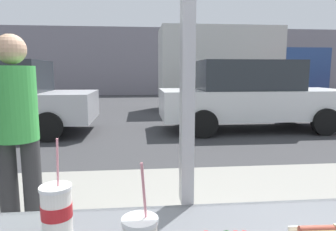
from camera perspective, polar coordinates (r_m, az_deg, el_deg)
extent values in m
plane|color=#38383A|center=(9.23, -4.35, -1.02)|extent=(60.00, 60.00, 0.00)
cube|color=gray|center=(3.06, -1.45, -19.41)|extent=(16.00, 2.80, 0.13)
cube|color=#404245|center=(1.27, 3.82, -17.07)|extent=(2.05, 0.02, 0.02)
cube|color=#9E9EA3|center=(1.21, 3.72, 14.19)|extent=(0.05, 0.08, 1.32)
cube|color=gray|center=(20.22, -5.15, 10.07)|extent=(28.00, 1.20, 4.27)
cylinder|color=black|center=(0.83, -5.31, -19.75)|extent=(0.08, 0.08, 0.01)
cylinder|color=white|center=(0.82, -5.32, -19.14)|extent=(0.10, 0.10, 0.01)
cylinder|color=pink|center=(0.79, -4.48, -15.20)|extent=(0.02, 0.05, 0.20)
cylinder|color=white|center=(1.09, -20.23, -16.83)|extent=(0.10, 0.10, 0.16)
cylinder|color=red|center=(1.09, -20.25, -16.45)|extent=(0.10, 0.10, 0.04)
cylinder|color=black|center=(1.06, -20.44, -13.14)|extent=(0.09, 0.09, 0.01)
cylinder|color=white|center=(1.06, -20.47, -12.63)|extent=(0.10, 0.10, 0.01)
cylinder|color=pink|center=(1.03, -20.08, -9.44)|extent=(0.02, 0.02, 0.20)
cube|color=silver|center=(1.19, 27.47, -18.48)|extent=(0.25, 0.02, 0.03)
cylinder|color=brown|center=(1.15, 28.66, -18.26)|extent=(0.22, 0.04, 0.03)
cube|color=beige|center=(1.15, 29.07, -17.65)|extent=(0.01, 0.01, 0.01)
cylinder|color=black|center=(8.70, -18.31, 0.15)|extent=(0.64, 0.18, 0.64)
cylinder|color=black|center=(6.91, -21.67, -2.03)|extent=(0.64, 0.18, 0.64)
cube|color=silver|center=(8.06, 15.57, 2.20)|extent=(4.68, 1.76, 0.71)
cube|color=#282D33|center=(7.95, 14.58, 7.37)|extent=(2.43, 1.55, 0.73)
cylinder|color=black|center=(9.49, 21.76, 0.62)|extent=(0.64, 0.18, 0.64)
cylinder|color=black|center=(7.99, 27.53, -1.07)|extent=(0.64, 0.18, 0.64)
cylinder|color=black|center=(8.56, 4.23, 0.42)|extent=(0.64, 0.18, 0.64)
cylinder|color=black|center=(6.85, 6.74, -1.59)|extent=(0.64, 0.18, 0.64)
cube|color=beige|center=(11.98, 9.27, 9.56)|extent=(4.42, 2.20, 2.65)
cube|color=navy|center=(13.07, 22.20, 7.29)|extent=(1.90, 2.10, 1.90)
cylinder|color=black|center=(14.05, 20.00, 3.54)|extent=(0.90, 0.24, 0.90)
cylinder|color=black|center=(12.19, 24.24, 2.67)|extent=(0.90, 0.24, 0.90)
cylinder|color=black|center=(12.93, 4.76, 3.65)|extent=(0.90, 0.24, 0.90)
cylinder|color=black|center=(10.78, 6.86, 2.70)|extent=(0.90, 0.24, 0.90)
cylinder|color=#323234|center=(2.72, -27.76, -12.87)|extent=(0.14, 0.14, 0.84)
cylinder|color=#323234|center=(2.66, -24.08, -13.12)|extent=(0.14, 0.14, 0.84)
cylinder|color=green|center=(2.53, -26.94, 1.99)|extent=(0.32, 0.32, 0.56)
sphere|color=tan|center=(2.53, -27.54, 11.04)|extent=(0.22, 0.22, 0.22)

